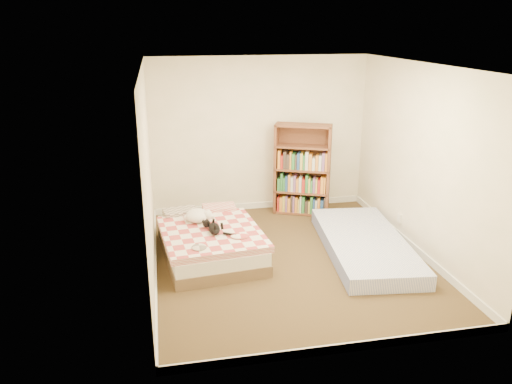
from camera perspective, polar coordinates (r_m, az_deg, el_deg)
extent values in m
cube|color=#46351E|center=(6.66, 3.90, -7.74)|extent=(3.50, 4.00, 0.01)
cube|color=white|center=(5.98, 4.44, 14.22)|extent=(3.50, 4.00, 0.01)
cube|color=beige|center=(8.10, 0.44, 6.51)|extent=(3.50, 0.01, 2.50)
cube|color=beige|center=(4.42, 10.92, -4.47)|extent=(3.50, 0.01, 2.50)
cube|color=beige|center=(6.00, -12.20, 1.70)|extent=(0.01, 4.00, 2.50)
cube|color=beige|center=(6.87, 18.41, 3.30)|extent=(0.01, 4.00, 2.50)
cube|color=white|center=(8.42, 0.44, -1.51)|extent=(3.50, 0.02, 0.10)
cube|color=white|center=(5.02, 10.01, -17.13)|extent=(3.50, 0.02, 0.10)
cube|color=white|center=(6.45, -11.38, -8.54)|extent=(0.02, 4.00, 0.10)
cube|color=white|center=(7.26, 17.37, -5.86)|extent=(0.02, 4.00, 0.10)
cube|color=white|center=(7.48, 16.11, -2.90)|extent=(0.03, 0.09, 0.13)
cube|color=brown|center=(6.77, -5.25, -6.61)|extent=(1.37, 1.82, 0.15)
cube|color=silver|center=(6.70, -5.30, -5.36)|extent=(1.34, 1.78, 0.17)
cube|color=#BA4545|center=(6.65, -5.33, -4.36)|extent=(1.39, 1.52, 0.09)
cube|color=#6C625B|center=(7.22, -8.09, -2.36)|extent=(0.50, 0.35, 0.13)
cube|color=#BA4545|center=(7.26, -3.67, -2.07)|extent=(0.50, 0.35, 0.13)
cube|color=#58301E|center=(7.93, 2.37, 2.40)|extent=(0.15, 0.29, 1.47)
cube|color=#58301E|center=(8.16, 8.15, 2.70)|extent=(0.15, 0.29, 1.47)
cube|color=#58301E|center=(8.16, 5.03, 2.82)|extent=(0.82, 0.36, 1.47)
cube|color=#58301E|center=(8.26, 5.15, -2.23)|extent=(0.93, 0.62, 0.03)
cube|color=#58301E|center=(8.03, 5.30, 2.62)|extent=(0.93, 0.62, 0.03)
cube|color=#58301E|center=(7.86, 5.46, 7.58)|extent=(0.93, 0.62, 0.03)
cube|color=#7C89CF|center=(6.99, 12.30, -5.89)|extent=(1.27, 2.38, 0.21)
ellipsoid|color=black|center=(6.45, -4.80, -4.17)|extent=(0.28, 0.36, 0.11)
sphere|color=black|center=(6.61, -4.98, -3.50)|extent=(0.14, 0.14, 0.10)
cone|color=black|center=(6.62, -5.28, -3.08)|extent=(0.05, 0.05, 0.04)
cone|color=black|center=(6.62, -4.76, -3.04)|extent=(0.05, 0.05, 0.04)
cylinder|color=black|center=(6.27, -3.78, -5.14)|extent=(0.12, 0.18, 0.04)
ellipsoid|color=silver|center=(6.81, -6.69, -2.68)|extent=(0.42, 0.44, 0.17)
sphere|color=silver|center=(6.71, -5.79, -2.81)|extent=(0.18, 0.18, 0.13)
sphere|color=silver|center=(6.68, -5.33, -3.05)|extent=(0.08, 0.08, 0.06)
sphere|color=silver|center=(6.87, -7.90, -2.71)|extent=(0.10, 0.10, 0.08)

